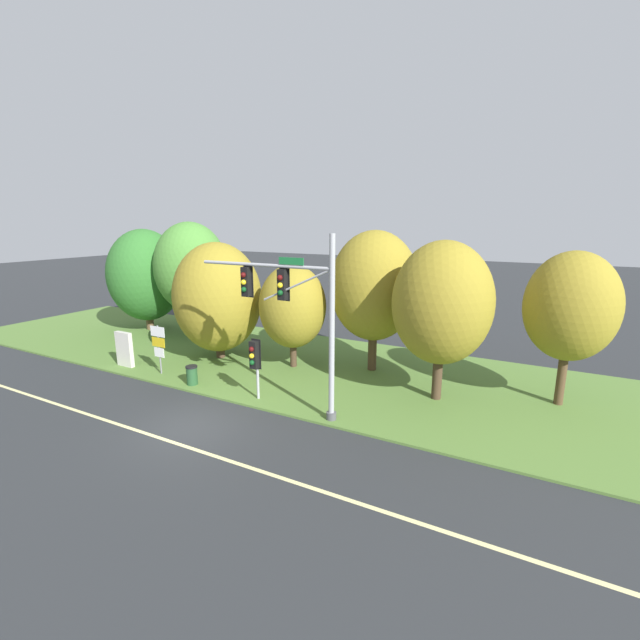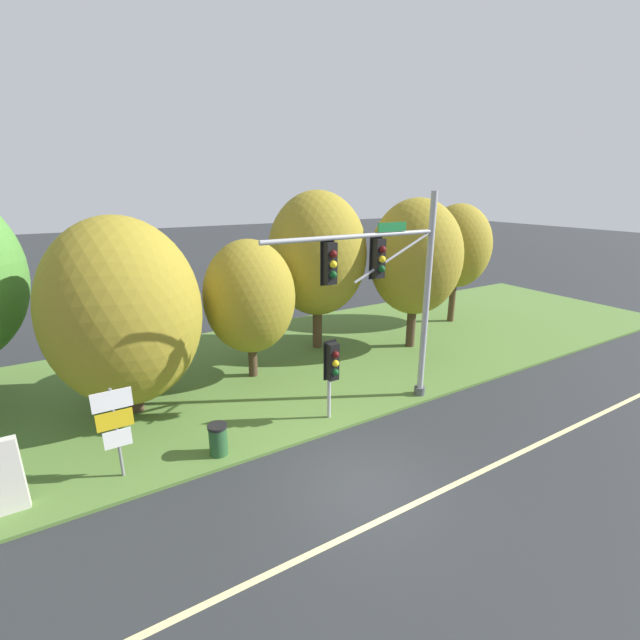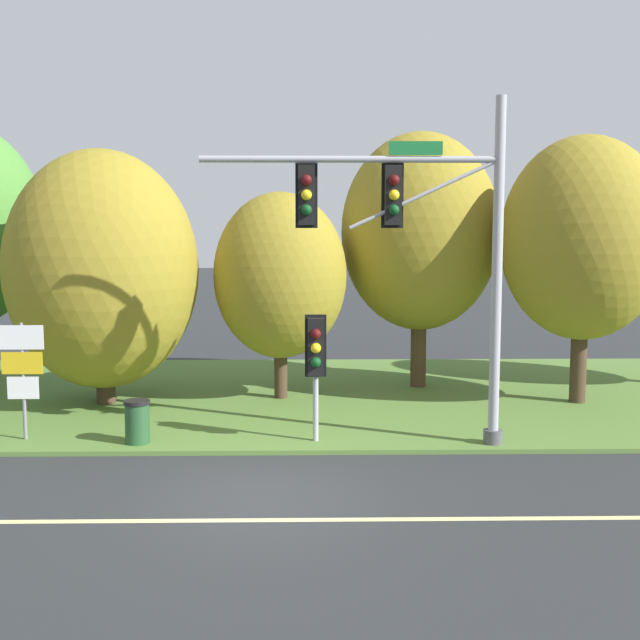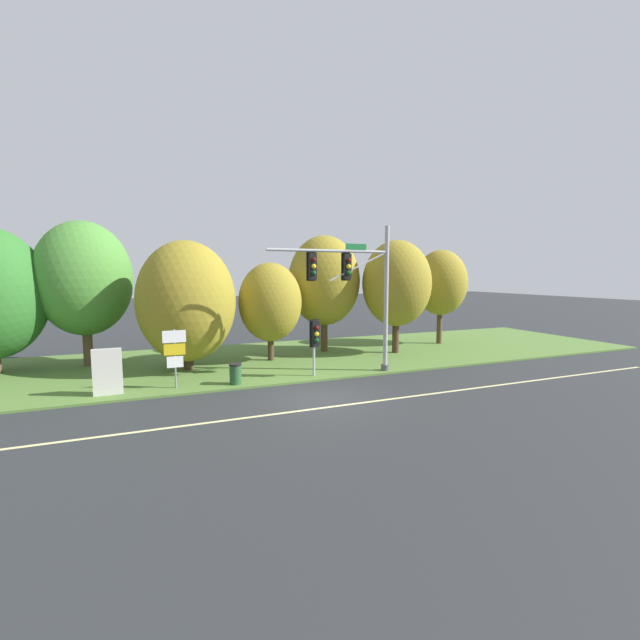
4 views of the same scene
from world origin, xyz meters
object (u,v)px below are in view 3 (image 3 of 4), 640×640
tree_right_far (583,239)px  pedestrian_signal_near_kerb (316,353)px  traffic_signal_mast (418,234)px  tree_mid_verge (280,276)px  tree_behind_signpost (102,270)px  route_sign_post (22,366)px  tree_tall_centre (420,232)px  trash_bin (137,421)px

tree_right_far → pedestrian_signal_near_kerb: bearing=-150.7°
traffic_signal_mast → tree_mid_verge: bearing=122.5°
pedestrian_signal_near_kerb → tree_behind_signpost: 6.94m
route_sign_post → tree_right_far: (13.30, 3.53, 2.68)m
traffic_signal_mast → pedestrian_signal_near_kerb: traffic_signal_mast is taller
pedestrian_signal_near_kerb → tree_mid_verge: 4.88m
tree_tall_centre → tree_right_far: bearing=-29.5°
route_sign_post → tree_behind_signpost: (0.87, 3.60, 1.88)m
tree_mid_verge → trash_bin: size_ratio=5.95×
tree_mid_verge → trash_bin: bearing=-122.7°
pedestrian_signal_near_kerb → tree_tall_centre: tree_tall_centre is taller
pedestrian_signal_near_kerb → tree_behind_signpost: bearing=143.9°
traffic_signal_mast → trash_bin: (-5.94, 0.19, -3.99)m
trash_bin → tree_right_far: bearing=19.7°
route_sign_post → tree_tall_centre: 11.37m
tree_behind_signpost → tree_tall_centre: (8.51, 2.14, 0.95)m
traffic_signal_mast → tree_mid_verge: traffic_signal_mast is taller
tree_behind_signpost → tree_tall_centre: tree_tall_centre is taller
tree_right_far → trash_bin: size_ratio=7.48×
traffic_signal_mast → tree_tall_centre: bearing=81.6°
pedestrian_signal_near_kerb → tree_right_far: tree_right_far is taller
tree_mid_verge → trash_bin: 6.11m
pedestrian_signal_near_kerb → trash_bin: size_ratio=2.96×
tree_behind_signpost → tree_mid_verge: 4.61m
tree_behind_signpost → tree_right_far: 12.46m
tree_tall_centre → traffic_signal_mast: bearing=-98.4°
route_sign_post → tree_mid_verge: (5.44, 4.21, 1.69)m
trash_bin → route_sign_post: bearing=172.3°
tree_behind_signpost → trash_bin: bearing=-67.4°
pedestrian_signal_near_kerb → tree_right_far: 8.33m
route_sign_post → tree_tall_centre: (9.39, 5.74, 2.84)m
route_sign_post → trash_bin: 2.79m
tree_tall_centre → tree_right_far: (3.92, -2.22, -0.16)m
tree_mid_verge → tree_tall_centre: tree_tall_centre is taller
route_sign_post → tree_behind_signpost: 4.16m
traffic_signal_mast → tree_behind_signpost: traffic_signal_mast is taller
tree_right_far → trash_bin: bearing=-160.3°
tree_mid_verge → tree_tall_centre: 4.38m
pedestrian_signal_near_kerb → route_sign_post: (-6.33, 0.39, -0.33)m
traffic_signal_mast → tree_right_far: traffic_signal_mast is taller
route_sign_post → tree_right_far: tree_right_far is taller
traffic_signal_mast → tree_right_far: 6.32m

